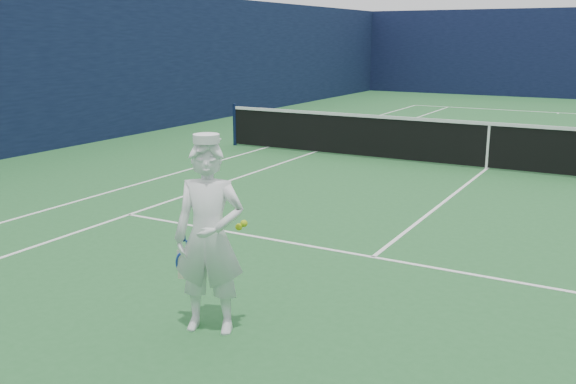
# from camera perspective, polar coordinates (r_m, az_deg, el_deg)

# --- Properties ---
(ground) EXTENTS (80.00, 80.00, 0.00)m
(ground) POSITION_cam_1_polar(r_m,az_deg,el_deg) (14.23, 17.20, 1.94)
(ground) COLOR #25612E
(ground) RESTS_ON ground
(court_markings) EXTENTS (11.03, 23.83, 0.01)m
(court_markings) POSITION_cam_1_polar(r_m,az_deg,el_deg) (14.23, 17.21, 1.96)
(court_markings) COLOR white
(court_markings) RESTS_ON ground
(windscreen_fence) EXTENTS (20.12, 36.12, 4.00)m
(windscreen_fence) POSITION_cam_1_polar(r_m,az_deg,el_deg) (13.99, 17.78, 9.99)
(windscreen_fence) COLOR #0E1333
(windscreen_fence) RESTS_ON ground
(tennis_net) EXTENTS (12.88, 0.09, 1.07)m
(tennis_net) POSITION_cam_1_polar(r_m,az_deg,el_deg) (14.14, 17.36, 4.14)
(tennis_net) COLOR #141E4C
(tennis_net) RESTS_ON ground
(tennis_player) EXTENTS (0.87, 0.64, 1.89)m
(tennis_player) POSITION_cam_1_polar(r_m,az_deg,el_deg) (6.01, -7.02, -4.02)
(tennis_player) COLOR white
(tennis_player) RESTS_ON ground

